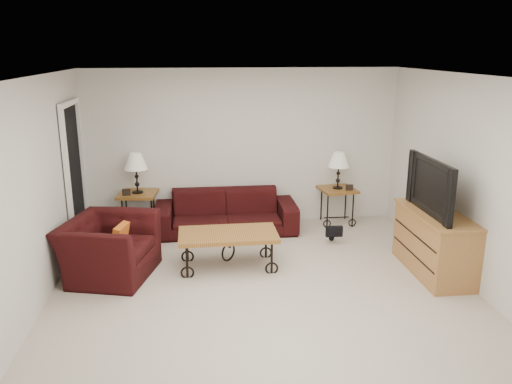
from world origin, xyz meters
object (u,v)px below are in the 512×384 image
coffee_table (228,250)px  television (439,186)px  sofa (226,212)px  lamp_right (338,170)px  backpack (332,226)px  armchair (109,248)px  tv_stand (435,243)px  lamp_left (136,173)px  side_table_left (139,212)px  side_table_right (337,206)px

coffee_table → television: bearing=-10.2°
sofa → lamp_right: size_ratio=3.66×
television → backpack: 1.82m
armchair → backpack: (3.10, 0.85, -0.13)m
sofa → tv_stand: bearing=-35.9°
sofa → tv_stand: tv_stand is taller
sofa → coffee_table: sofa is taller
backpack → lamp_left: bearing=157.2°
television → lamp_right: bearing=-160.9°
lamp_right → backpack: lamp_right is taller
backpack → side_table_left: bearing=157.2°
side_table_left → armchair: size_ratio=0.55×
side_table_right → television: television is taller
sofa → lamp_left: lamp_left is taller
tv_stand → backpack: bearing=129.2°
lamp_left → tv_stand: bearing=-27.4°
coffee_table → tv_stand: (2.60, -0.47, 0.16)m
side_table_left → side_table_right: 3.18m
lamp_right → armchair: (-3.38, -1.65, -0.53)m
tv_stand → backpack: size_ratio=2.74×
backpack → sofa: bearing=150.9°
armchair → backpack: 3.22m
side_table_right → lamp_left: size_ratio=0.95×
side_table_left → armchair: armchair is taller
television → coffee_table: bearing=-100.2°
sofa → television: 3.24m
side_table_right → lamp_left: (-3.18, 0.00, 0.64)m
side_table_left → television: bearing=-27.5°
tv_stand → lamp_right: bearing=109.6°
coffee_table → tv_stand: size_ratio=0.95×
sofa → backpack: bearing=-21.6°
side_table_right → backpack: side_table_right is taller
side_table_right → armchair: armchair is taller
lamp_right → backpack: 1.06m
lamp_right → television: television is taller
coffee_table → lamp_left: bearing=129.8°
sofa → side_table_right: (1.83, 0.18, -0.02)m
side_table_right → coffee_table: bearing=-140.3°
side_table_left → coffee_table: side_table_left is taller
television → side_table_right: bearing=-160.9°
lamp_left → lamp_right: 3.19m
sofa → armchair: (-1.56, -1.47, 0.05)m
side_table_right → armchair: 3.76m
side_table_left → lamp_right: bearing=-0.0°
sofa → side_table_right: 1.84m
side_table_left → tv_stand: 4.40m
lamp_right → coffee_table: (-1.88, -1.56, -0.66)m
side_table_left → side_table_right: size_ratio=1.05×
side_table_right → sofa: bearing=-174.4°
lamp_left → coffee_table: (1.30, -1.56, -0.70)m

